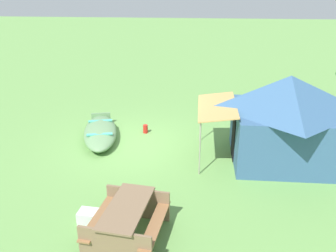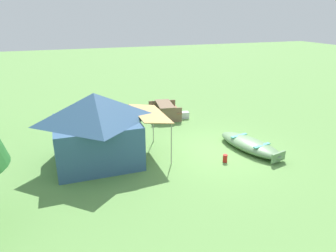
# 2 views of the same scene
# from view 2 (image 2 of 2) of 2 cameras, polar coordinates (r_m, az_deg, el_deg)

# --- Properties ---
(ground_plane) EXTENTS (80.00, 80.00, 0.00)m
(ground_plane) POSITION_cam_2_polar(r_m,az_deg,el_deg) (12.42, 8.44, -4.56)
(ground_plane) COLOR #65984C
(beached_rowboat) EXTENTS (3.17, 1.77, 0.45)m
(beached_rowboat) POSITION_cam_2_polar(r_m,az_deg,el_deg) (12.68, 14.96, -3.35)
(beached_rowboat) COLOR #63895B
(beached_rowboat) RESTS_ON ground_plane
(canvas_cabin_tent) EXTENTS (2.86, 4.10, 2.59)m
(canvas_cabin_tent) POSITION_cam_2_polar(r_m,az_deg,el_deg) (11.23, -13.12, -0.19)
(canvas_cabin_tent) COLOR #365B84
(canvas_cabin_tent) RESTS_ON ground_plane
(picnic_table) EXTENTS (1.87, 1.68, 0.78)m
(picnic_table) POSITION_cam_2_polar(r_m,az_deg,el_deg) (15.94, -0.62, 3.17)
(picnic_table) COLOR brown
(picnic_table) RESTS_ON ground_plane
(cooler_box) EXTENTS (0.39, 0.56, 0.34)m
(cooler_box) POSITION_cam_2_polar(r_m,az_deg,el_deg) (16.01, 2.88, 2.05)
(cooler_box) COLOR silver
(cooler_box) RESTS_ON ground_plane
(fuel_can) EXTENTS (0.23, 0.23, 0.29)m
(fuel_can) POSITION_cam_2_polar(r_m,az_deg,el_deg) (11.52, 10.54, -5.93)
(fuel_can) COLOR red
(fuel_can) RESTS_ON ground_plane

